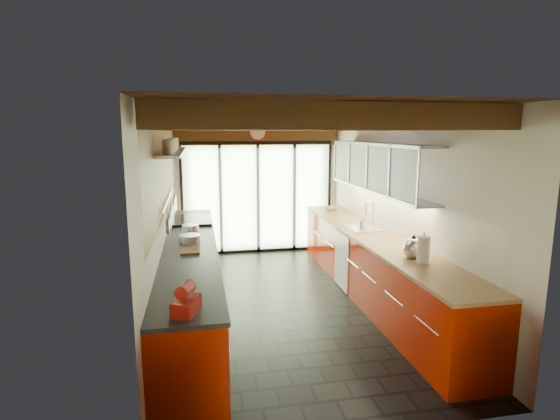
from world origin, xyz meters
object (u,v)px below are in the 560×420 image
(paper_towel, at_px, (423,250))
(soap_bottle, at_px, (363,223))
(bowl, at_px, (331,209))
(stand_mixer, at_px, (186,301))
(kettle, at_px, (413,247))

(paper_towel, xyz_separation_m, soap_bottle, (-0.00, 1.77, -0.06))
(paper_towel, bearing_deg, bowl, 90.00)
(stand_mixer, relative_size, soap_bottle, 1.77)
(paper_towel, distance_m, soap_bottle, 1.77)
(stand_mixer, distance_m, soap_bottle, 3.66)
(kettle, height_order, paper_towel, paper_towel)
(paper_towel, bearing_deg, soap_bottle, 90.00)
(stand_mixer, xyz_separation_m, paper_towel, (2.54, 0.87, 0.05))
(kettle, relative_size, paper_towel, 0.90)
(kettle, xyz_separation_m, soap_bottle, (0.00, 1.54, -0.04))
(kettle, bearing_deg, soap_bottle, 90.00)
(soap_bottle, distance_m, bowl, 1.64)
(paper_towel, height_order, bowl, paper_towel)
(kettle, relative_size, bowl, 1.54)
(stand_mixer, height_order, bowl, stand_mixer)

